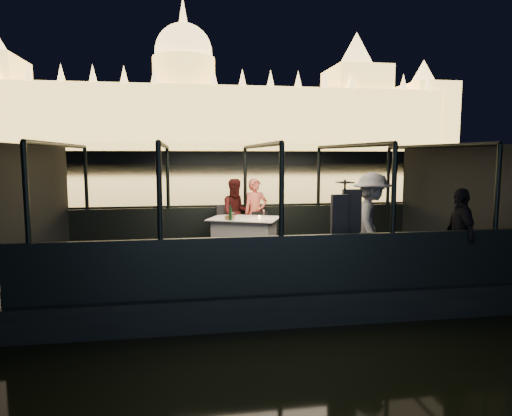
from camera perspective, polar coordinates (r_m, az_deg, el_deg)
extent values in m
plane|color=black|center=(88.73, -8.29, 4.86)|extent=(500.00, 500.00, 0.00)
cube|color=black|center=(9.18, 0.41, -9.94)|extent=(8.60, 4.40, 1.00)
cube|color=black|center=(9.06, 0.41, -7.03)|extent=(8.00, 4.00, 0.04)
cube|color=black|center=(10.91, -1.35, -2.17)|extent=(8.00, 0.08, 0.90)
cube|color=black|center=(7.04, 3.15, -7.09)|extent=(8.00, 0.08, 0.90)
cube|color=#423D33|center=(218.69, -8.88, 6.12)|extent=(400.00, 140.00, 6.00)
cube|color=silver|center=(9.93, -1.46, -3.43)|extent=(1.75, 1.54, 0.77)
cube|color=black|center=(10.33, -3.68, -2.69)|extent=(0.55, 0.55, 0.98)
cube|color=black|center=(10.43, 0.62, -2.58)|extent=(0.45, 0.45, 0.81)
imported|color=#E86A54|center=(10.64, -0.06, -0.77)|extent=(0.64, 0.49, 1.58)
imported|color=#3D1111|center=(10.57, -2.47, -0.82)|extent=(0.83, 0.69, 1.58)
imported|color=white|center=(8.50, 14.21, -2.16)|extent=(1.07, 1.34, 1.82)
imported|color=black|center=(8.45, 24.14, -2.59)|extent=(0.54, 0.98, 1.57)
cylinder|color=#14371B|center=(9.51, -3.20, -0.66)|extent=(0.08, 0.08, 0.30)
cylinder|color=olive|center=(9.66, -3.30, -1.20)|extent=(0.22, 0.22, 0.08)
cylinder|color=gold|center=(9.71, 0.43, -1.15)|extent=(0.07, 0.07, 0.07)
cylinder|color=white|center=(9.57, 1.60, -1.46)|extent=(0.24, 0.24, 0.01)
cylinder|color=white|center=(9.70, -2.81, -1.36)|extent=(0.32, 0.32, 0.02)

